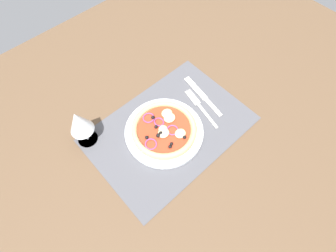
{
  "coord_description": "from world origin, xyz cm",
  "views": [
    {
      "loc": [
        -29.2,
        -31.26,
        75.8
      ],
      "look_at": [
        -0.72,
        0.0,
        2.85
      ],
      "focal_mm": 28.18,
      "sensor_mm": 36.0,
      "label": 1
    }
  ],
  "objects_px": {
    "wine_glass": "(79,123)",
    "knife": "(202,96)",
    "pizza": "(165,129)",
    "fork": "(200,106)",
    "plate": "(165,132)"
  },
  "relations": [
    {
      "from": "knife",
      "to": "plate",
      "type": "bearing_deg",
      "value": 105.17
    },
    {
      "from": "wine_glass",
      "to": "knife",
      "type": "bearing_deg",
      "value": -18.38
    },
    {
      "from": "plate",
      "to": "wine_glass",
      "type": "height_order",
      "value": "wine_glass"
    },
    {
      "from": "plate",
      "to": "wine_glass",
      "type": "xyz_separation_m",
      "value": [
        -0.2,
        0.15,
        0.09
      ]
    },
    {
      "from": "fork",
      "to": "knife",
      "type": "relative_size",
      "value": 0.9
    },
    {
      "from": "plate",
      "to": "knife",
      "type": "distance_m",
      "value": 0.2
    },
    {
      "from": "plate",
      "to": "pizza",
      "type": "relative_size",
      "value": 1.22
    },
    {
      "from": "plate",
      "to": "wine_glass",
      "type": "relative_size",
      "value": 1.7
    },
    {
      "from": "knife",
      "to": "wine_glass",
      "type": "height_order",
      "value": "wine_glass"
    },
    {
      "from": "plate",
      "to": "fork",
      "type": "height_order",
      "value": "plate"
    },
    {
      "from": "pizza",
      "to": "fork",
      "type": "relative_size",
      "value": 1.16
    },
    {
      "from": "wine_glass",
      "to": "pizza",
      "type": "bearing_deg",
      "value": -38.1
    },
    {
      "from": "pizza",
      "to": "wine_glass",
      "type": "bearing_deg",
      "value": 141.9
    },
    {
      "from": "pizza",
      "to": "wine_glass",
      "type": "distance_m",
      "value": 0.26
    },
    {
      "from": "plate",
      "to": "pizza",
      "type": "bearing_deg",
      "value": 35.16
    }
  ]
}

